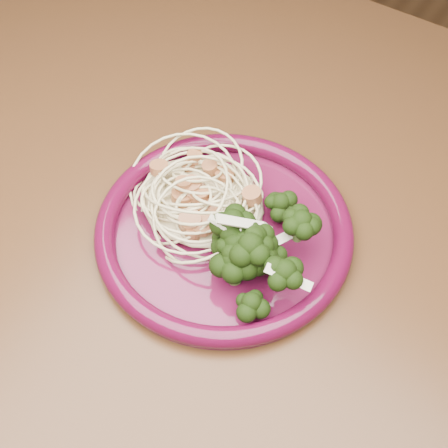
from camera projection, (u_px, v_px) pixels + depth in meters
dining_table at (183, 215)px, 0.78m from camera, size 1.20×0.80×0.75m
dinner_plate at (224, 230)px, 0.63m from camera, size 0.34×0.34×0.02m
spaghetti_pile at (201, 195)px, 0.64m from camera, size 0.17×0.16×0.03m
scallop_cluster at (200, 173)px, 0.62m from camera, size 0.15×0.15×0.04m
broccoli_pile at (254, 255)px, 0.58m from camera, size 0.14×0.17×0.05m
onion_garnish at (256, 235)px, 0.56m from camera, size 0.10×0.11×0.05m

